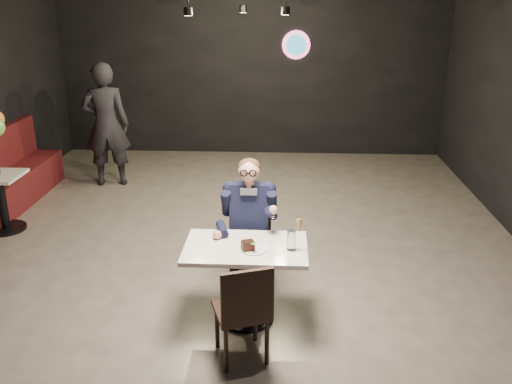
# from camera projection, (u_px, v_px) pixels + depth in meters

# --- Properties ---
(floor) EXTENTS (9.00, 9.00, 0.00)m
(floor) POSITION_uv_depth(u_px,v_px,m) (228.00, 262.00, 6.15)
(floor) COLOR gray
(floor) RESTS_ON ground
(wall_sign) EXTENTS (0.50, 0.06, 0.50)m
(wall_sign) POSITION_uv_depth(u_px,v_px,m) (296.00, 45.00, 9.60)
(wall_sign) COLOR pink
(wall_sign) RESTS_ON floor
(main_table) EXTENTS (1.10, 0.70, 0.75)m
(main_table) POSITION_uv_depth(u_px,v_px,m) (246.00, 283.00, 4.97)
(main_table) COLOR white
(main_table) RESTS_ON floor
(chair_far) EXTENTS (0.42, 0.46, 0.92)m
(chair_far) POSITION_uv_depth(u_px,v_px,m) (250.00, 248.00, 5.46)
(chair_far) COLOR black
(chair_far) RESTS_ON floor
(chair_near) EXTENTS (0.55, 0.57, 0.92)m
(chair_near) POSITION_uv_depth(u_px,v_px,m) (241.00, 308.00, 4.42)
(chair_near) COLOR black
(chair_near) RESTS_ON floor
(seated_man) EXTENTS (0.60, 0.80, 1.44)m
(seated_man) POSITION_uv_depth(u_px,v_px,m) (249.00, 224.00, 5.37)
(seated_man) COLOR black
(seated_man) RESTS_ON floor
(dessert_plate) EXTENTS (0.24, 0.24, 0.01)m
(dessert_plate) POSITION_uv_depth(u_px,v_px,m) (254.00, 249.00, 4.77)
(dessert_plate) COLOR white
(dessert_plate) RESTS_ON main_table
(cake_slice) EXTENTS (0.13, 0.12, 0.08)m
(cake_slice) POSITION_uv_depth(u_px,v_px,m) (248.00, 246.00, 4.74)
(cake_slice) COLOR black
(cake_slice) RESTS_ON dessert_plate
(mint_leaf) EXTENTS (0.06, 0.04, 0.01)m
(mint_leaf) POSITION_uv_depth(u_px,v_px,m) (254.00, 244.00, 4.68)
(mint_leaf) COLOR green
(mint_leaf) RESTS_ON cake_slice
(sundae_glass) EXTENTS (0.08, 0.08, 0.18)m
(sundae_glass) POSITION_uv_depth(u_px,v_px,m) (291.00, 240.00, 4.75)
(sundae_glass) COLOR silver
(sundae_glass) RESTS_ON main_table
(wafer_cone) EXTENTS (0.07, 0.07, 0.12)m
(wafer_cone) POSITION_uv_depth(u_px,v_px,m) (299.00, 226.00, 4.66)
(wafer_cone) COLOR tan
(wafer_cone) RESTS_ON sundae_glass
(booth_bench) EXTENTS (0.53, 2.11, 1.05)m
(booth_bench) POSITION_uv_depth(u_px,v_px,m) (14.00, 167.00, 7.76)
(booth_bench) COLOR #4E1016
(booth_bench) RESTS_ON floor
(side_table) EXTENTS (0.56, 0.56, 0.70)m
(side_table) POSITION_uv_depth(u_px,v_px,m) (3.00, 204.00, 6.87)
(side_table) COLOR white
(side_table) RESTS_ON floor
(passerby) EXTENTS (0.77, 0.58, 1.92)m
(passerby) POSITION_uv_depth(u_px,v_px,m) (106.00, 125.00, 8.34)
(passerby) COLOR black
(passerby) RESTS_ON floor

